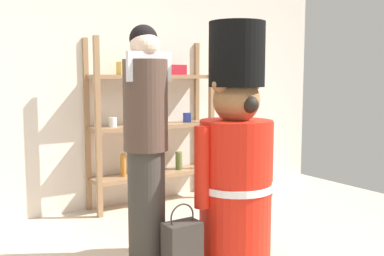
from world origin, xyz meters
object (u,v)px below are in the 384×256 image
object	(u,v)px
merchandise_shelf	(153,122)
teddy_bear_guard	(236,158)
shopping_bag	(182,249)
person_shopper	(146,143)

from	to	relation	value
merchandise_shelf	teddy_bear_guard	distance (m)	1.68
shopping_bag	teddy_bear_guard	bearing A→B (deg)	5.01
teddy_bear_guard	shopping_bag	world-z (taller)	teddy_bear_guard
teddy_bear_guard	person_shopper	distance (m)	0.67
merchandise_shelf	person_shopper	world-z (taller)	merchandise_shelf
merchandise_shelf	person_shopper	size ratio (longest dim) A/B	1.02
person_shopper	shopping_bag	distance (m)	0.76
teddy_bear_guard	shopping_bag	size ratio (longest dim) A/B	3.39
teddy_bear_guard	merchandise_shelf	bearing A→B (deg)	83.04
shopping_bag	merchandise_shelf	bearing A→B (deg)	67.91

